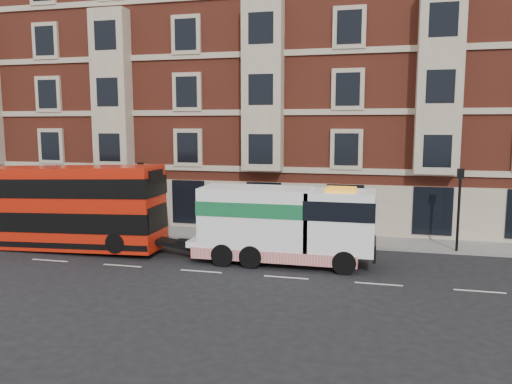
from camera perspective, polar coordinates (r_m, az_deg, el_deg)
ground at (r=23.52m, az=-6.30°, el=-9.00°), size 120.00×120.00×0.00m
sidewalk at (r=30.43m, az=-1.50°, el=-4.97°), size 90.00×3.00×0.15m
victorian_terrace at (r=37.04m, az=2.30°, el=12.82°), size 45.00×12.00×20.40m
lamp_post_west at (r=30.88m, az=-12.97°, el=-0.07°), size 0.35×0.15×4.35m
lamp_post_east at (r=28.00m, az=22.19°, el=-1.23°), size 0.35×0.15×4.35m
double_decker_bus at (r=28.90m, az=-21.29°, el=-1.50°), size 11.15×2.56×4.51m
tow_truck at (r=24.25m, az=2.92°, el=-3.65°), size 8.92×2.64×3.72m
pedestrian at (r=34.40m, az=-18.42°, el=-2.32°), size 0.62×0.41×1.70m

